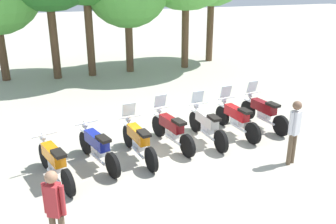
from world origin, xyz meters
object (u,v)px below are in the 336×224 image
object	(u,v)px
motorcycle_5	(236,117)
motorcycle_3	(171,129)
motorcycle_1	(97,147)
motorcycle_4	(207,124)
motorcycle_0	(54,161)
person_1	(294,128)
motorcycle_6	(263,111)
motorcycle_2	(138,140)
person_0	(55,207)

from	to	relation	value
motorcycle_5	motorcycle_3	bearing A→B (deg)	87.20
motorcycle_1	motorcycle_4	distance (m)	3.25
motorcycle_0	motorcycle_4	xyz separation A→B (m)	(4.29, 0.89, 0.01)
motorcycle_3	motorcycle_0	bearing A→B (deg)	93.33
motorcycle_5	person_1	world-z (taller)	person_1
motorcycle_5	person_1	xyz separation A→B (m)	(0.42, -2.17, 0.48)
motorcycle_4	motorcycle_6	size ratio (longest dim) A/B	1.01
person_1	motorcycle_5	bearing A→B (deg)	170.29
motorcycle_2	motorcycle_4	bearing A→B (deg)	-87.92
motorcycle_6	person_0	distance (m)	7.56
motorcycle_6	person_0	xyz separation A→B (m)	(-6.49, -3.85, 0.43)
motorcycle_0	person_1	size ratio (longest dim) A/B	1.25
motorcycle_6	person_1	size ratio (longest dim) A/B	1.28
motorcycle_5	motorcycle_0	bearing A→B (deg)	93.98
motorcycle_4	person_1	xyz separation A→B (m)	(1.49, -1.97, 0.48)
person_0	person_1	size ratio (longest dim) A/B	0.96
motorcycle_2	motorcycle_1	bearing A→B (deg)	83.27
motorcycle_1	motorcycle_5	xyz separation A→B (m)	(4.29, 0.63, 0.01)
motorcycle_3	motorcycle_6	xyz separation A→B (m)	(3.22, 0.39, 0.00)
motorcycle_3	person_1	bearing A→B (deg)	-140.39
motorcycle_5	person_0	xyz separation A→B (m)	(-5.42, -3.64, 0.43)
person_0	motorcycle_5	bearing A→B (deg)	155.12
motorcycle_2	person_1	xyz separation A→B (m)	(3.63, -1.57, 0.48)
motorcycle_6	motorcycle_2	bearing A→B (deg)	91.79
motorcycle_2	motorcycle_5	world-z (taller)	same
motorcycle_1	motorcycle_6	xyz separation A→B (m)	(5.36, 0.84, 0.01)
motorcycle_1	person_0	bearing A→B (deg)	142.30
motorcycle_0	motorcycle_3	bearing A→B (deg)	-91.24
motorcycle_2	person_0	size ratio (longest dim) A/B	1.34
motorcycle_1	person_1	world-z (taller)	person_1
person_0	person_1	distance (m)	6.02
motorcycle_3	person_0	world-z (taller)	person_0
motorcycle_0	motorcycle_2	distance (m)	2.20
motorcycle_0	motorcycle_5	size ratio (longest dim) A/B	0.97
person_0	person_1	bearing A→B (deg)	135.37
motorcycle_0	person_0	bearing A→B (deg)	161.60
person_0	motorcycle_6	bearing A→B (deg)	151.91
motorcycle_2	motorcycle_4	size ratio (longest dim) A/B	1.00
motorcycle_5	person_1	size ratio (longest dim) A/B	1.28
motorcycle_2	motorcycle_3	world-z (taller)	same
motorcycle_1	motorcycle_5	distance (m)	4.33
person_1	motorcycle_2	bearing A→B (deg)	-133.99
motorcycle_1	person_1	xyz separation A→B (m)	(4.71, -1.54, 0.50)
motorcycle_5	person_0	distance (m)	6.54
motorcycle_4	motorcycle_6	bearing A→B (deg)	-83.57
motorcycle_3	person_1	size ratio (longest dim) A/B	1.27
motorcycle_4	person_1	bearing A→B (deg)	-147.40
motorcycle_3	motorcycle_6	distance (m)	3.24
motorcycle_5	person_1	distance (m)	2.26
motorcycle_2	person_1	world-z (taller)	person_1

